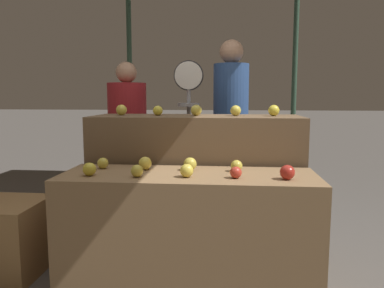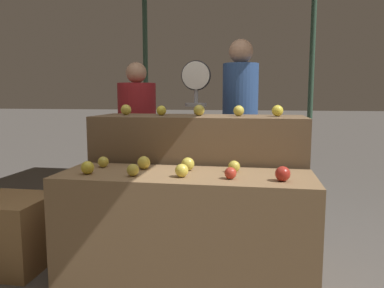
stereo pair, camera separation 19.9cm
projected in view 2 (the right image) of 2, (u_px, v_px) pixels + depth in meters
name	position (u px, v px, depth m)	size (l,w,h in m)	color
ground_plane	(185.00, 288.00, 2.44)	(60.00, 60.00, 0.00)	#59544F
display_counter_front	(185.00, 232.00, 2.39)	(1.60, 0.55, 0.76)	olive
display_counter_back	(199.00, 185.00, 2.96)	(1.60, 0.55, 1.09)	brown
apple_front_0	(87.00, 168.00, 2.33)	(0.08, 0.08, 0.08)	gold
apple_front_1	(133.00, 170.00, 2.27)	(0.08, 0.08, 0.08)	gold
apple_front_2	(181.00, 170.00, 2.24)	(0.08, 0.08, 0.08)	yellow
apple_front_3	(230.00, 173.00, 2.19)	(0.07, 0.07, 0.07)	red
apple_front_4	(283.00, 174.00, 2.13)	(0.09, 0.09, 0.09)	#AD281E
apple_front_5	(103.00, 162.00, 2.55)	(0.07, 0.07, 0.07)	gold
apple_front_6	(144.00, 163.00, 2.49)	(0.09, 0.09, 0.09)	yellow
apple_front_7	(188.00, 164.00, 2.44)	(0.09, 0.09, 0.09)	gold
apple_front_8	(234.00, 166.00, 2.38)	(0.08, 0.08, 0.08)	gold
apple_back_0	(126.00, 110.00, 2.98)	(0.08, 0.08, 0.08)	gold
apple_back_1	(161.00, 111.00, 2.93)	(0.08, 0.08, 0.08)	gold
apple_back_2	(199.00, 110.00, 2.87)	(0.08, 0.08, 0.08)	gold
apple_back_3	(239.00, 111.00, 2.83)	(0.08, 0.08, 0.08)	gold
apple_back_4	(278.00, 111.00, 2.79)	(0.08, 0.08, 0.08)	gold
produce_scale	(196.00, 108.00, 3.46)	(0.27, 0.20, 1.57)	#99999E
person_vendor_at_scale	(240.00, 116.00, 3.74)	(0.36, 0.36, 1.80)	#2D2D38
person_customer_left	(137.00, 130.00, 3.82)	(0.53, 0.53, 1.58)	#2D2D38
wooden_crate_side	(12.00, 233.00, 2.72)	(0.52, 0.52, 0.52)	#9E7547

